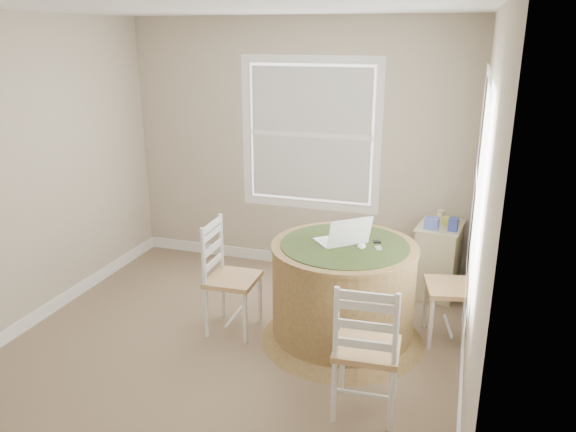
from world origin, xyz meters
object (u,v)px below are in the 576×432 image
(chair_left, at_px, (233,279))
(corner_chest, at_px, (438,259))
(laptop, at_px, (342,239))
(chair_right, at_px, (452,287))
(chair_near, at_px, (367,348))
(round_table, at_px, (343,289))

(chair_left, relative_size, corner_chest, 1.34)
(laptop, bearing_deg, corner_chest, -163.36)
(chair_right, xyz_separation_m, corner_chest, (-0.16, 0.87, -0.12))
(corner_chest, bearing_deg, chair_right, -72.42)
(chair_left, bearing_deg, corner_chest, -53.25)
(laptop, bearing_deg, chair_near, 72.20)
(round_table, xyz_separation_m, laptop, (-0.03, 0.03, 0.42))
(chair_left, bearing_deg, chair_right, -78.94)
(round_table, relative_size, corner_chest, 1.91)
(corner_chest, bearing_deg, chair_left, -134.33)
(round_table, distance_m, chair_left, 0.92)
(chair_near, relative_size, laptop, 1.95)
(round_table, bearing_deg, laptop, 108.39)
(chair_near, xyz_separation_m, laptop, (-0.38, 0.90, 0.40))
(laptop, distance_m, corner_chest, 1.41)
(chair_near, height_order, laptop, laptop)
(chair_left, height_order, laptop, laptop)
(chair_left, xyz_separation_m, laptop, (0.89, 0.16, 0.40))
(chair_right, height_order, corner_chest, chair_right)
(round_table, xyz_separation_m, corner_chest, (0.68, 1.13, -0.10))
(laptop, bearing_deg, chair_left, -29.97)
(chair_left, bearing_deg, chair_near, -121.72)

